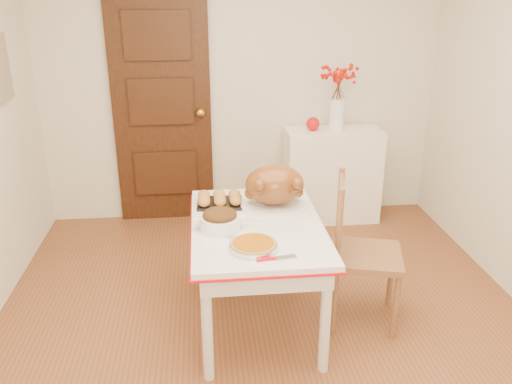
{
  "coord_description": "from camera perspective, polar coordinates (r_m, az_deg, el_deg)",
  "views": [
    {
      "loc": [
        -0.36,
        -2.61,
        2.02
      ],
      "look_at": [
        -0.05,
        0.28,
        0.88
      ],
      "focal_mm": 36.7,
      "sensor_mm": 36.0,
      "label": 1
    }
  ],
  "objects": [
    {
      "name": "kitchen_table",
      "position": [
        3.31,
        0.09,
        -8.87
      ],
      "size": [
        0.8,
        1.17,
        0.7
      ],
      "primitive_type": null,
      "color": "silver",
      "rests_on": "floor"
    },
    {
      "name": "turkey_platter",
      "position": [
        3.33,
        2.04,
        0.57
      ],
      "size": [
        0.48,
        0.41,
        0.28
      ],
      "primitive_type": null,
      "rotation": [
        0.0,
        0.0,
        -0.13
      ],
      "color": "brown",
      "rests_on": "kitchen_table"
    },
    {
      "name": "wall_back",
      "position": [
        4.69,
        -1.62,
        11.97
      ],
      "size": [
        3.5,
        0.0,
        2.5
      ],
      "primitive_type": "cube",
      "color": "beige",
      "rests_on": "ground"
    },
    {
      "name": "chair_oak",
      "position": [
        3.35,
        12.01,
        -6.44
      ],
      "size": [
        0.52,
        0.52,
        0.96
      ],
      "primitive_type": null,
      "rotation": [
        0.0,
        0.0,
        1.31
      ],
      "color": "brown",
      "rests_on": "floor"
    },
    {
      "name": "apple",
      "position": [
        4.63,
        6.23,
        7.39
      ],
      "size": [
        0.12,
        0.12,
        0.12
      ],
      "primitive_type": "sphere",
      "color": "red",
      "rests_on": "sideboard"
    },
    {
      "name": "stuffing_dish",
      "position": [
        3.06,
        -3.95,
        -2.99
      ],
      "size": [
        0.35,
        0.3,
        0.12
      ],
      "primitive_type": null,
      "rotation": [
        0.0,
        0.0,
        0.24
      ],
      "color": "#4C3010",
      "rests_on": "kitchen_table"
    },
    {
      "name": "sideboard",
      "position": [
        4.82,
        8.23,
        1.83
      ],
      "size": [
        0.85,
        0.38,
        0.85
      ],
      "primitive_type": "cube",
      "color": "white",
      "rests_on": "floor"
    },
    {
      "name": "floor",
      "position": [
        3.32,
        1.48,
        -16.04
      ],
      "size": [
        3.5,
        4.0,
        0.0
      ],
      "primitive_type": "cube",
      "color": "brown",
      "rests_on": "ground"
    },
    {
      "name": "pumpkin_pie",
      "position": [
        2.84,
        -0.28,
        -5.75
      ],
      "size": [
        0.34,
        0.34,
        0.05
      ],
      "primitive_type": "cylinder",
      "rotation": [
        0.0,
        0.0,
        -0.35
      ],
      "color": "#A55104",
      "rests_on": "kitchen_table"
    },
    {
      "name": "rolls_tray",
      "position": [
        3.41,
        -3.99,
        -0.76
      ],
      "size": [
        0.3,
        0.24,
        0.08
      ],
      "primitive_type": null,
      "rotation": [
        0.0,
        0.0,
        -0.06
      ],
      "color": "gold",
      "rests_on": "kitchen_table"
    },
    {
      "name": "pie_server",
      "position": [
        2.75,
        2.26,
        -7.2
      ],
      "size": [
        0.22,
        0.09,
        0.01
      ],
      "primitive_type": null,
      "rotation": [
        0.0,
        0.0,
        0.15
      ],
      "color": "silver",
      "rests_on": "kitchen_table"
    },
    {
      "name": "carving_knife",
      "position": [
        2.98,
        -2.86,
        -4.81
      ],
      "size": [
        0.21,
        0.17,
        0.01
      ],
      "primitive_type": null,
      "rotation": [
        0.0,
        0.0,
        -0.58
      ],
      "color": "silver",
      "rests_on": "kitchen_table"
    },
    {
      "name": "berry_vase",
      "position": [
        4.63,
        8.89,
        10.1
      ],
      "size": [
        0.29,
        0.29,
        0.57
      ],
      "primitive_type": null,
      "color": "white",
      "rests_on": "sideboard"
    },
    {
      "name": "drinking_glass",
      "position": [
        3.58,
        -0.11,
        0.79
      ],
      "size": [
        0.09,
        0.09,
        0.12
      ],
      "primitive_type": "cylinder",
      "rotation": [
        0.0,
        0.0,
        -0.3
      ],
      "color": "white",
      "rests_on": "kitchen_table"
    },
    {
      "name": "door_back",
      "position": [
        4.7,
        -10.21,
        8.93
      ],
      "size": [
        0.85,
        0.06,
        2.06
      ],
      "primitive_type": "cube",
      "color": "#3C200E",
      "rests_on": "ground"
    },
    {
      "name": "shaker_pair",
      "position": [
        3.62,
        4.33,
        0.65
      ],
      "size": [
        0.09,
        0.04,
        0.08
      ],
      "primitive_type": null,
      "rotation": [
        0.0,
        0.0,
        0.02
      ],
      "color": "white",
      "rests_on": "kitchen_table"
    }
  ]
}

